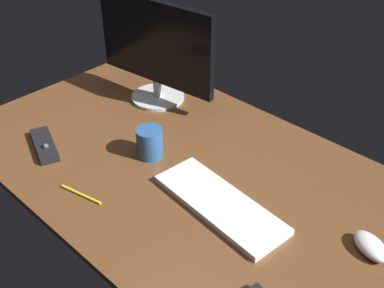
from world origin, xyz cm
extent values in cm
cube|color=brown|center=(0.00, 0.00, 1.00)|extent=(140.00, 84.00, 2.00)
cylinder|color=silver|center=(-32.93, 22.12, 2.58)|extent=(19.30, 19.30, 1.17)
cylinder|color=silver|center=(-32.93, 22.12, 6.28)|extent=(3.04, 3.04, 6.23)
cube|color=black|center=(-32.93, 22.12, 24.16)|extent=(48.13, 8.03, 29.53)
cube|color=white|center=(21.93, -5.97, 2.95)|extent=(40.97, 18.09, 1.89)
ellipsoid|color=silver|center=(58.75, 7.38, 3.75)|extent=(12.22, 10.03, 3.50)
cube|color=black|center=(-35.73, -23.94, 3.12)|extent=(19.08, 11.89, 2.24)
sphere|color=#3F3F44|center=(-32.93, -25.01, 4.57)|extent=(1.90, 1.90, 1.90)
cylinder|color=#28518C|center=(-8.88, -3.30, 6.71)|extent=(8.08, 8.08, 9.42)
cylinder|color=yellow|center=(-8.82, -29.34, 2.41)|extent=(13.92, 3.85, 0.81)
camera|label=1|loc=(83.41, -80.67, 91.45)|focal=45.15mm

